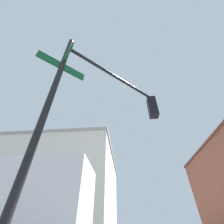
% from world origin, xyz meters
% --- Properties ---
extents(traffic_signal_near, '(2.99, 2.64, 5.07)m').
position_xyz_m(traffic_signal_near, '(-5.99, -5.79, 3.62)').
color(traffic_signal_near, black).
rests_on(traffic_signal_near, ground_plane).
extents(building_stucco, '(19.54, 19.61, 11.85)m').
position_xyz_m(building_stucco, '(-17.62, 17.65, 5.93)').
color(building_stucco, silver).
rests_on(building_stucco, ground_plane).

